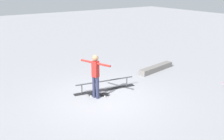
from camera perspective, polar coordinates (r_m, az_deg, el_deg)
The scene contains 5 objects.
ground_plane at distance 10.03m, azimuth -1.86°, elevation -6.43°, with size 60.00×60.00×0.00m, color #9E9EA3.
grind_rail at distance 10.84m, azimuth -1.50°, elevation -3.42°, with size 2.66×0.70×0.42m.
skate_ledge at distance 13.38m, azimuth 9.53°, elevation 0.38°, with size 2.28×0.36×0.26m, color gray.
skater_main at distance 9.83m, azimuth -3.59°, elevation -0.75°, with size 0.54×1.32×1.70m.
skateboard_main at distance 10.36m, azimuth -3.00°, elevation -5.17°, with size 0.76×0.65×0.09m.
Camera 1 is at (4.88, 7.69, 4.20)m, focal length 42.27 mm.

